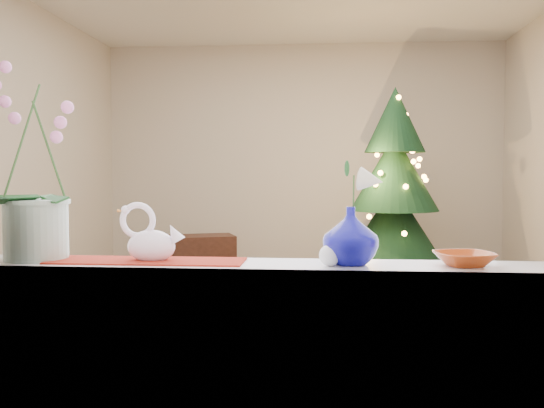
% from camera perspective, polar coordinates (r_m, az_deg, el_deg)
% --- Properties ---
extents(ground, '(5.00, 5.00, 0.00)m').
position_cam_1_polar(ground, '(4.65, 1.68, -12.46)').
color(ground, '#392117').
rests_on(ground, ground).
extents(wall_back, '(4.50, 0.10, 2.70)m').
position_cam_1_polar(wall_back, '(6.98, 2.87, 3.90)').
color(wall_back, beige).
rests_on(wall_back, ground).
extents(wall_front, '(4.50, 0.10, 2.70)m').
position_cam_1_polar(wall_front, '(2.00, -2.36, 6.17)').
color(wall_front, beige).
rests_on(wall_front, ground).
extents(window_apron, '(2.20, 0.08, 0.88)m').
position_cam_1_polar(window_apron, '(2.18, -2.16, -18.48)').
color(window_apron, white).
rests_on(window_apron, ground).
extents(windowsill, '(2.20, 0.26, 0.04)m').
position_cam_1_polar(windowsill, '(2.15, -1.89, -6.10)').
color(windowsill, white).
rests_on(windowsill, window_apron).
extents(window_frame, '(2.22, 0.06, 1.60)m').
position_cam_1_polar(window_frame, '(2.07, -2.27, 15.82)').
color(window_frame, white).
rests_on(window_frame, windowsill).
extents(runner, '(0.70, 0.20, 0.01)m').
position_cam_1_polar(runner, '(2.22, -11.71, -5.26)').
color(runner, maroon).
rests_on(runner, windowsill).
extents(orchid_pot, '(0.32, 0.32, 0.73)m').
position_cam_1_polar(orchid_pot, '(2.37, -21.45, 3.84)').
color(orchid_pot, silver).
rests_on(orchid_pot, windowsill).
extents(swan, '(0.26, 0.19, 0.20)m').
position_cam_1_polar(swan, '(2.21, -11.29, -2.75)').
color(swan, white).
rests_on(swan, windowsill).
extents(blue_vase, '(0.25, 0.25, 0.23)m').
position_cam_1_polar(blue_vase, '(2.11, 7.41, -2.58)').
color(blue_vase, '#06066A').
rests_on(blue_vase, windowsill).
extents(lily, '(0.13, 0.07, 0.17)m').
position_cam_1_polar(lily, '(2.10, 7.45, 2.92)').
color(lily, silver).
rests_on(lily, blue_vase).
extents(paperweight, '(0.09, 0.09, 0.07)m').
position_cam_1_polar(paperweight, '(2.08, 5.47, -4.82)').
color(paperweight, white).
rests_on(paperweight, windowsill).
extents(amber_dish, '(0.20, 0.20, 0.04)m').
position_cam_1_polar(amber_dish, '(2.18, 17.64, -5.04)').
color(amber_dish, '#A53E14').
rests_on(amber_dish, windowsill).
extents(xmas_tree, '(1.27, 1.27, 2.06)m').
position_cam_1_polar(xmas_tree, '(6.00, 11.43, 0.95)').
color(xmas_tree, black).
rests_on(xmas_tree, ground).
extents(side_table, '(0.89, 0.66, 0.60)m').
position_cam_1_polar(side_table, '(6.22, -7.33, -5.71)').
color(side_table, black).
rests_on(side_table, ground).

